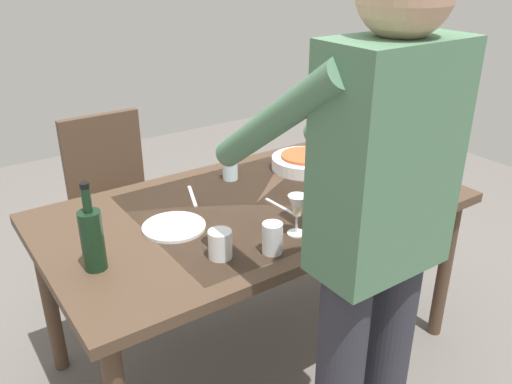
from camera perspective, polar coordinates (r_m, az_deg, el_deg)
The scene contains 15 objects.
ground_plane at distance 2.52m, azimuth 0.00°, elevation -16.40°, with size 6.00×6.00×0.00m, color #66605B.
dining_table at distance 2.14m, azimuth 0.00°, elevation -2.89°, with size 1.66×0.92×0.73m.
chair_near at distance 2.77m, azimuth -14.99°, elevation -0.23°, with size 0.40×0.40×0.91m.
person_server at distance 1.46m, azimuth 12.46°, elevation -4.46°, with size 0.42×0.61×1.69m.
wine_bottle at distance 1.72m, azimuth -17.19°, elevation -4.72°, with size 0.07×0.07×0.30m.
wine_glass_left at distance 1.85m, azimuth 4.43°, elevation -1.70°, with size 0.07×0.07×0.15m.
water_cup_near_left at distance 1.76m, azimuth 1.77°, elevation -4.97°, with size 0.07×0.07×0.11m, color silver.
water_cup_near_right at distance 2.32m, azimuth -2.80°, elevation 2.45°, with size 0.07×0.07×0.09m, color silver.
water_cup_far_left at distance 1.74m, azimuth -3.87°, elevation -5.62°, with size 0.08×0.08×0.10m, color silver.
water_cup_far_right at distance 2.69m, azimuth 8.28°, elevation 5.46°, with size 0.07×0.07×0.10m, color silver.
serving_bowl_pasta at distance 2.45m, azimuth 5.21°, elevation 3.27°, with size 0.30×0.30×0.07m.
side_bowl_salad at distance 2.09m, azimuth 10.52°, elevation -0.92°, with size 0.18×0.18×0.07m.
dinner_plate_near at distance 1.95m, azimuth -8.86°, elevation -3.67°, with size 0.23×0.23×0.01m, color silver.
table_knife at distance 2.18m, azimuth -6.86°, elevation -0.44°, with size 0.01×0.20×0.01m, color silver.
table_fork at distance 2.08m, azimuth 2.64°, elevation -1.60°, with size 0.01×0.18×0.01m, color silver.
Camera 1 is at (1.08, 1.56, 1.66)m, focal length 37.23 mm.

